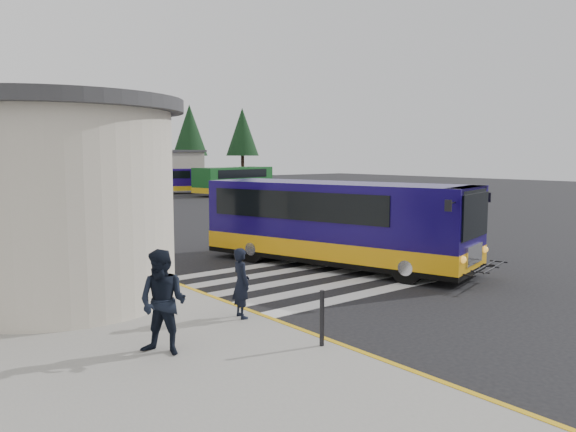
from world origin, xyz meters
TOP-DOWN VIEW (x-y plane):
  - ground at (0.00, 0.00)m, footprint 140.00×140.00m
  - curb_strip at (-4.05, 4.00)m, footprint 0.12×34.00m
  - crosswalk at (-0.50, -0.80)m, footprint 8.00×5.35m
  - depot_building at (6.00, 42.00)m, footprint 26.40×8.40m
  - tree_line at (6.29, 50.00)m, footprint 58.40×4.40m
  - transit_bus at (1.59, 0.01)m, footprint 5.35×10.05m
  - pedestrian_a at (-4.50, -3.36)m, footprint 0.46×0.61m
  - pedestrian_b at (-6.82, -4.35)m, footprint 1.10×1.14m
  - bollard at (-4.37, -5.80)m, footprint 0.08×0.08m
  - far_bus_a at (12.41, 35.84)m, footprint 8.24×4.78m
  - far_bus_b at (17.69, 30.48)m, footprint 8.86×4.39m

SIDE VIEW (x-z plane):
  - ground at x=0.00m, z-range 0.00..0.00m
  - crosswalk at x=-0.50m, z-range 0.00..0.01m
  - curb_strip at x=-4.05m, z-range 0.00..0.16m
  - bollard at x=-4.37m, z-range 0.15..1.19m
  - pedestrian_a at x=-4.50m, z-range 0.15..1.67m
  - pedestrian_b at x=-6.82m, z-range 0.15..2.01m
  - transit_bus at x=1.59m, z-range -0.06..2.70m
  - far_bus_a at x=12.41m, z-range 0.31..2.36m
  - far_bus_b at x=17.69m, z-range 0.33..2.53m
  - depot_building at x=6.00m, z-range 0.01..4.21m
  - tree_line at x=6.29m, z-range 1.77..11.77m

